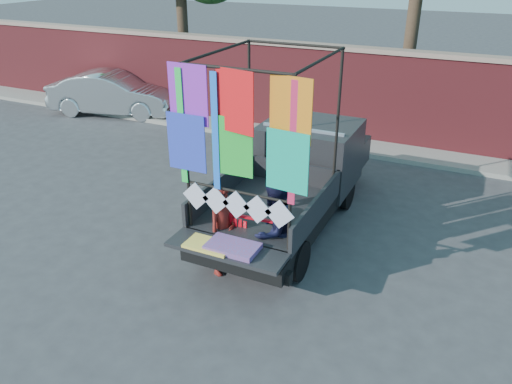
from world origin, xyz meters
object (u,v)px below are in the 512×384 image
at_px(pickup_truck, 299,173).
at_px(woman, 223,231).
at_px(sedan, 114,93).
at_px(man, 274,230).

xyz_separation_m(pickup_truck, woman, (-0.36, -2.53, -0.10)).
distance_m(sedan, woman, 10.07).
bearing_deg(man, woman, -60.36).
bearing_deg(sedan, woman, -144.54).
relative_size(sedan, man, 2.42).
height_order(woman, man, man).
relative_size(pickup_truck, woman, 3.57).
bearing_deg(woman, sedan, 67.36).
height_order(sedan, woman, woman).
bearing_deg(pickup_truck, man, -79.30).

